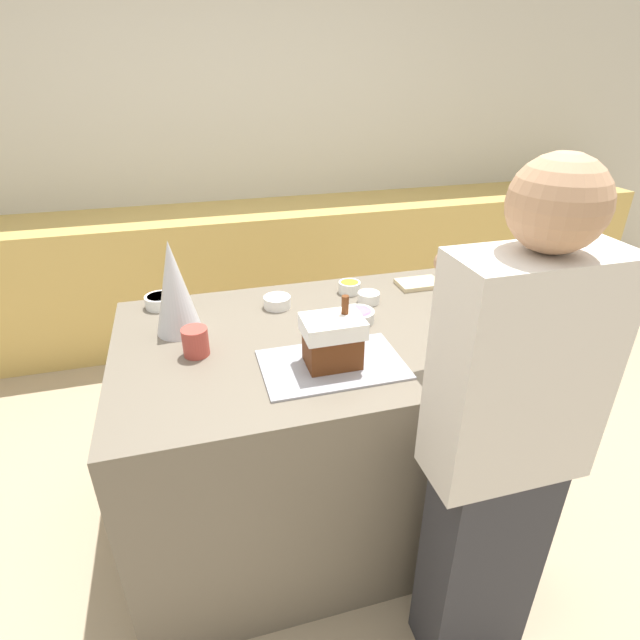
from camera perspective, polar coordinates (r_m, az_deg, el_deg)
ground_plane at (r=2.45m, az=0.44°, el=-20.66°), size 12.00×12.00×0.00m
wall_back at (r=3.83m, az=-9.09°, el=19.26°), size 8.00×0.05×2.60m
back_cabinet_block at (r=3.73m, az=-7.49°, el=5.68°), size 6.00×0.60×0.91m
kitchen_island at (r=2.13m, az=0.48°, el=-12.41°), size 1.54×0.99×0.92m
baking_tray at (r=1.68m, az=1.40°, el=-5.09°), size 0.47×0.31×0.01m
gingerbread_house at (r=1.63m, az=1.45°, el=-2.29°), size 0.20×0.15×0.23m
decorative_tree at (r=1.89m, az=-16.34°, el=3.57°), size 0.17×0.17×0.36m
candy_bowl_front_corner at (r=2.17m, az=-17.80°, el=2.12°), size 0.12×0.12×0.05m
candy_bowl_near_tray_left at (r=1.96m, az=4.31°, el=0.52°), size 0.13×0.13×0.04m
candy_bowl_far_left at (r=2.05m, az=14.45°, el=1.18°), size 0.10×0.10×0.05m
candy_bowl_far_right at (r=2.11m, az=5.58°, el=2.64°), size 0.09×0.09×0.04m
candy_bowl_beside_tree at (r=2.07m, az=-4.92°, el=2.14°), size 0.11×0.11×0.05m
candy_bowl_behind_tray at (r=2.20m, az=3.39°, el=3.82°), size 0.10×0.10×0.05m
cookbook at (r=2.32m, az=11.20°, el=4.11°), size 0.19×0.13×0.02m
mug at (r=1.77m, az=-14.04°, el=-2.42°), size 0.09×0.09×0.10m
person at (r=1.53m, az=20.08°, el=-13.87°), size 0.44×0.55×1.67m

